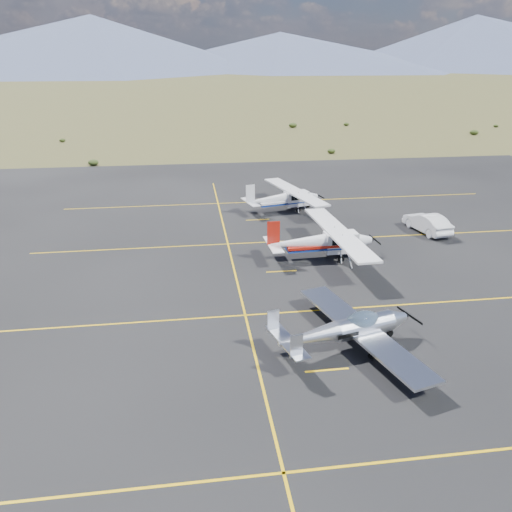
# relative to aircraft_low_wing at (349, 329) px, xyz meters

# --- Properties ---
(ground) EXTENTS (1600.00, 1600.00, 0.00)m
(ground) POSITION_rel_aircraft_low_wing_xyz_m (1.52, 1.81, -1.01)
(ground) COLOR #383D1C
(ground) RESTS_ON ground
(apron) EXTENTS (72.00, 72.00, 0.02)m
(apron) POSITION_rel_aircraft_low_wing_xyz_m (1.52, 8.81, -1.01)
(apron) COLOR black
(apron) RESTS_ON ground
(aircraft_low_wing) EXTENTS (7.09, 9.68, 2.10)m
(aircraft_low_wing) POSITION_rel_aircraft_low_wing_xyz_m (0.00, 0.00, 0.00)
(aircraft_low_wing) COLOR silver
(aircraft_low_wing) RESTS_ON apron
(aircraft_cessna) EXTENTS (6.68, 11.15, 2.82)m
(aircraft_cessna) POSITION_rel_aircraft_low_wing_xyz_m (1.70, 11.27, 0.25)
(aircraft_cessna) COLOR white
(aircraft_cessna) RESTS_ON apron
(aircraft_plain) EXTENTS (6.83, 10.44, 2.65)m
(aircraft_plain) POSITION_rel_aircraft_low_wing_xyz_m (1.22, 22.70, 0.17)
(aircraft_plain) COLOR white
(aircraft_plain) RESTS_ON apron
(sedan) EXTENTS (2.35, 4.74, 1.50)m
(sedan) POSITION_rel_aircraft_low_wing_xyz_m (11.29, 15.42, -0.25)
(sedan) COLOR white
(sedan) RESTS_ON apron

